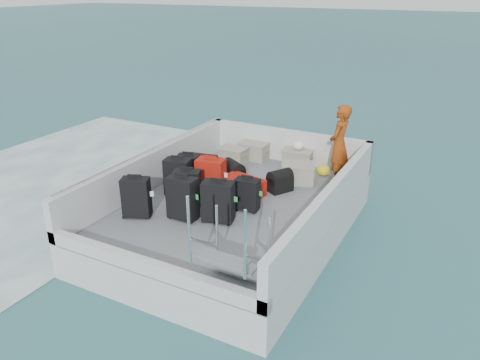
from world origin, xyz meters
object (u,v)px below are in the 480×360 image
(suitcase_5, at_px, (211,178))
(passenger, at_px, (339,145))
(crate_0, at_px, (233,156))
(crate_3, at_px, (298,174))
(suitcase_0, at_px, (136,198))
(suitcase_2, at_px, (188,170))
(crate_1, at_px, (254,151))
(suitcase_4, at_px, (187,189))
(crate_2, at_px, (298,159))
(suitcase_3, at_px, (183,199))
(suitcase_8, at_px, (242,187))
(suitcase_1, at_px, (178,178))
(suitcase_7, at_px, (247,195))
(suitcase_6, at_px, (218,202))

(suitcase_5, xyz_separation_m, passenger, (1.84, 1.67, 0.42))
(crate_0, distance_m, crate_3, 1.65)
(suitcase_0, bearing_deg, crate_0, 62.69)
(suitcase_2, distance_m, crate_1, 1.94)
(suitcase_5, relative_size, passenger, 0.45)
(crate_3, bearing_deg, suitcase_4, -124.15)
(suitcase_4, relative_size, crate_2, 1.14)
(suitcase_0, relative_size, suitcase_3, 0.94)
(suitcase_0, distance_m, suitcase_5, 1.46)
(suitcase_5, height_order, crate_1, suitcase_5)
(crate_2, bearing_deg, suitcase_8, -102.29)
(suitcase_3, bearing_deg, crate_2, 76.16)
(suitcase_1, xyz_separation_m, crate_3, (1.71, 1.58, -0.17))
(suitcase_1, distance_m, suitcase_3, 0.95)
(suitcase_3, xyz_separation_m, suitcase_7, (0.78, 0.77, -0.08))
(suitcase_0, relative_size, crate_2, 1.17)
(crate_1, bearing_deg, suitcase_1, -99.00)
(suitcase_2, bearing_deg, suitcase_0, -103.91)
(suitcase_4, height_order, suitcase_6, suitcase_6)
(suitcase_5, bearing_deg, passenger, 32.51)
(suitcase_3, distance_m, passenger, 3.24)
(suitcase_1, distance_m, suitcase_2, 0.50)
(suitcase_3, xyz_separation_m, crate_1, (-0.23, 3.10, -0.19))
(crate_0, bearing_deg, suitcase_5, -75.19)
(crate_0, bearing_deg, suitcase_0, -93.79)
(suitcase_6, distance_m, crate_3, 2.19)
(suitcase_0, relative_size, crate_3, 1.16)
(suitcase_1, xyz_separation_m, suitcase_3, (0.61, -0.74, 0.02))
(suitcase_1, height_order, suitcase_8, suitcase_1)
(suitcase_1, distance_m, suitcase_6, 1.28)
(suitcase_5, bearing_deg, crate_2, 57.59)
(suitcase_7, relative_size, suitcase_8, 0.74)
(suitcase_4, distance_m, crate_0, 2.26)
(suitcase_1, distance_m, crate_1, 2.40)
(crate_3, bearing_deg, suitcase_3, -115.42)
(suitcase_7, xyz_separation_m, passenger, (0.97, 1.92, 0.48))
(suitcase_3, xyz_separation_m, suitcase_6, (0.55, 0.19, -0.02))
(suitcase_0, xyz_separation_m, suitcase_1, (0.11, 1.03, 0.00))
(suitcase_0, distance_m, suitcase_8, 1.96)
(suitcase_6, xyz_separation_m, suitcase_8, (-0.15, 1.11, -0.19))
(suitcase_5, height_order, passenger, passenger)
(suitcase_2, height_order, suitcase_4, suitcase_4)
(suitcase_4, bearing_deg, crate_2, 49.15)
(suitcase_3, relative_size, passenger, 0.48)
(suitcase_7, xyz_separation_m, crate_2, (0.01, 2.34, -0.11))
(suitcase_3, xyz_separation_m, crate_3, (1.10, 2.31, -0.19))
(crate_0, bearing_deg, suitcase_2, -97.84)
(suitcase_2, distance_m, crate_3, 2.12)
(suitcase_7, height_order, passenger, passenger)
(suitcase_7, relative_size, crate_3, 0.97)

